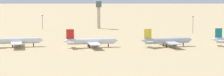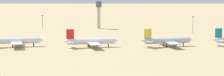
{
  "view_description": "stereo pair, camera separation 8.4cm",
  "coord_description": "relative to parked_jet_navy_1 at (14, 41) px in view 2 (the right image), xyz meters",
  "views": [
    {
      "loc": [
        -10.15,
        -287.9,
        41.5
      ],
      "look_at": [
        14.98,
        15.03,
        6.0
      ],
      "focal_mm": 73.71,
      "sensor_mm": 36.0,
      "label": 1
    },
    {
      "loc": [
        -10.07,
        -287.9,
        41.5
      ],
      "look_at": [
        14.98,
        15.03,
        6.0
      ],
      "focal_mm": 73.71,
      "sensor_mm": 36.0,
      "label": 2
    }
  ],
  "objects": [
    {
      "name": "parked_jet_red_2",
      "position": [
        50.39,
        -6.55,
        -0.13
      ],
      "size": [
        37.52,
        31.82,
        12.4
      ],
      "rotation": [
        0.0,
        0.0,
        0.13
      ],
      "color": "white",
      "rests_on": "ground"
    },
    {
      "name": "light_pole_mid",
      "position": [
        141.49,
        77.17,
        4.1
      ],
      "size": [
        1.8,
        0.5,
        14.21
      ],
      "color": "#59595E",
      "rests_on": "ground"
    },
    {
      "name": "control_tower",
      "position": [
        63.15,
        125.41,
        11.44
      ],
      "size": [
        5.2,
        5.2,
        25.91
      ],
      "color": "#C6B793",
      "rests_on": "ground"
    },
    {
      "name": "parked_jet_yellow_3",
      "position": [
        101.4,
        -7.22,
        -0.12
      ],
      "size": [
        37.53,
        32.04,
        12.44
      ],
      "rotation": [
        0.0,
        0.0,
        0.19
      ],
      "color": "silver",
      "rests_on": "ground"
    },
    {
      "name": "parked_jet_navy_1",
      "position": [
        0.0,
        0.0,
        0.0
      ],
      "size": [
        38.76,
        32.82,
        12.8
      ],
      "rotation": [
        0.0,
        0.0,
        0.11
      ],
      "color": "white",
      "rests_on": "ground"
    },
    {
      "name": "ground",
      "position": [
        50.01,
        -20.16,
        -4.19
      ],
      "size": [
        4000.0,
        4000.0,
        0.0
      ],
      "primitive_type": "plane",
      "color": "tan"
    },
    {
      "name": "light_pole_west",
      "position": [
        10.61,
        121.19,
        3.47
      ],
      "size": [
        1.8,
        0.5,
        12.99
      ],
      "color": "#59595E",
      "rests_on": "ground"
    }
  ]
}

